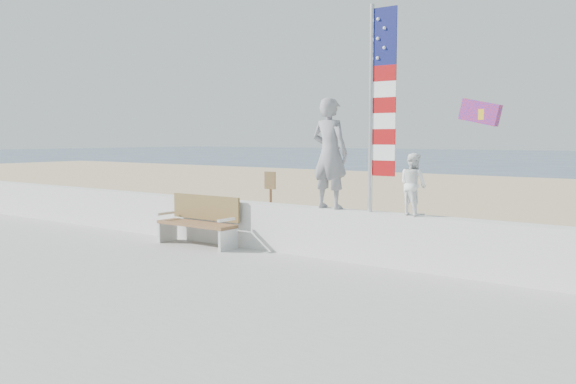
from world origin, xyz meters
name	(u,v)px	position (x,y,z in m)	size (l,w,h in m)	color
ground	(214,281)	(0.00, 0.00, 0.00)	(220.00, 220.00, 0.00)	#314863
sand	(433,219)	(0.00, 9.00, 0.04)	(90.00, 40.00, 0.08)	tan
seawall	(286,228)	(0.00, 2.00, 0.63)	(30.00, 0.35, 0.90)	silver
adult	(330,153)	(0.98, 2.00, 2.07)	(0.72, 0.47, 1.98)	gray
child	(413,184)	(2.60, 2.00, 1.59)	(0.50, 0.39, 1.03)	white
bench	(200,220)	(-1.83, 1.55, 0.69)	(1.80, 0.57, 1.00)	brown
flag	(378,100)	(1.93, 2.00, 2.99)	(0.50, 0.08, 3.50)	silver
parafoil_kite	(481,113)	(2.58, 5.27, 2.86)	(0.87, 0.25, 0.59)	red
sign	(270,196)	(-2.13, 4.24, 0.94)	(0.32, 0.07, 1.46)	#8A6142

